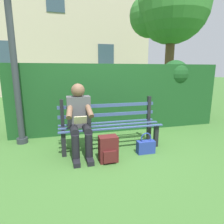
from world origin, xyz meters
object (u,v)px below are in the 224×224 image
object	(u,v)px
backpack	(108,149)
park_bench	(110,124)
handbag	(146,146)
tree	(169,9)
lamp_post	(10,21)
person_seated	(80,118)

from	to	relation	value
backpack	park_bench	bearing A→B (deg)	-106.33
park_bench	handbag	world-z (taller)	park_bench
handbag	tree	bearing A→B (deg)	-123.31
lamp_post	person_seated	bearing A→B (deg)	143.88
lamp_post	tree	bearing A→B (deg)	-150.54
backpack	handbag	bearing A→B (deg)	-169.61
backpack	handbag	distance (m)	0.69
person_seated	tree	xyz separation A→B (m)	(-3.37, -3.25, 2.77)
tree	handbag	xyz separation A→B (m)	(2.31, 3.52, -3.26)
person_seated	lamp_post	size ratio (longest dim) A/B	0.30
person_seated	tree	size ratio (longest dim) A/B	0.25
park_bench	tree	bearing A→B (deg)	-132.52
tree	backpack	size ratio (longest dim) A/B	11.65
park_bench	person_seated	distance (m)	0.60
backpack	lamp_post	world-z (taller)	lamp_post
person_seated	tree	distance (m)	5.44
backpack	lamp_post	size ratio (longest dim) A/B	0.11
park_bench	backpack	distance (m)	0.63
tree	lamp_post	distance (m)	5.21
tree	backpack	distance (m)	5.69
park_bench	backpack	bearing A→B (deg)	73.67
park_bench	lamp_post	xyz separation A→B (m)	(1.58, -0.59, 1.76)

